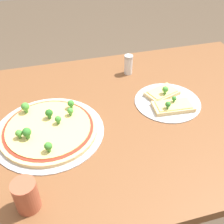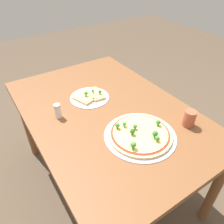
# 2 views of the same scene
# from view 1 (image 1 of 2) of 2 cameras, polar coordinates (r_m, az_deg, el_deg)

# --- Properties ---
(ground_plane) EXTENTS (8.00, 8.00, 0.00)m
(ground_plane) POSITION_cam_1_polar(r_m,az_deg,el_deg) (1.65, 2.36, -20.25)
(ground_plane) COLOR brown
(dining_table) EXTENTS (1.39, 0.93, 0.73)m
(dining_table) POSITION_cam_1_polar(r_m,az_deg,el_deg) (1.14, 3.21, -3.42)
(dining_table) COLOR brown
(dining_table) RESTS_ON ground_plane
(pizza_tray_whole) EXTENTS (0.39, 0.39, 0.07)m
(pizza_tray_whole) POSITION_cam_1_polar(r_m,az_deg,el_deg) (1.02, -12.80, -3.39)
(pizza_tray_whole) COLOR #B7B7BC
(pizza_tray_whole) RESTS_ON dining_table
(pizza_tray_slice) EXTENTS (0.27, 0.27, 0.06)m
(pizza_tray_slice) POSITION_cam_1_polar(r_m,az_deg,el_deg) (1.15, 11.25, 2.31)
(pizza_tray_slice) COLOR #B7B7BC
(pizza_tray_slice) RESTS_ON dining_table
(drinking_cup) EXTENTS (0.07, 0.07, 0.10)m
(drinking_cup) POSITION_cam_1_polar(r_m,az_deg,el_deg) (0.81, -17.05, -15.93)
(drinking_cup) COLOR #AD5138
(drinking_cup) RESTS_ON dining_table
(condiment_shaker) EXTENTS (0.04, 0.04, 0.09)m
(condiment_shaker) POSITION_cam_1_polar(r_m,az_deg,el_deg) (1.30, 3.35, 9.62)
(condiment_shaker) COLOR silver
(condiment_shaker) RESTS_ON dining_table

